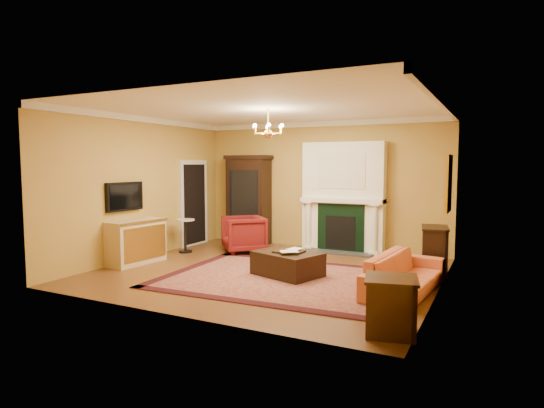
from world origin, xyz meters
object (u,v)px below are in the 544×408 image
Objects in this scene: coral_sofa at (405,267)px; wingback_armchair at (244,232)px; end_table at (391,307)px; china_cabinet at (249,202)px; pedestal_table at (185,233)px; leather_ottoman at (288,264)px; commode at (135,242)px; console_table at (434,251)px.

wingback_armchair is at bearing 72.62° from coral_sofa.
coral_sofa reaches higher than end_table.
pedestal_table is (-0.69, -1.69, -0.62)m from china_cabinet.
coral_sofa is (3.89, -1.66, -0.06)m from wingback_armchair.
wingback_armchair reaches higher than leather_ottoman.
commode is 1.06× the size of leather_ottoman.
commode reaches higher than coral_sofa.
console_table is (0.06, 3.36, 0.09)m from end_table.
china_cabinet is 3.25m from commode.
pedestal_table reaches higher than leather_ottoman.
coral_sofa is (5.07, -1.04, -0.04)m from pedestal_table.
china_cabinet is at bearing 155.83° from console_table.
wingback_armchair reaches higher than coral_sofa.
coral_sofa is at bearing 95.70° from end_table.
wingback_armchair is 1.33m from pedestal_table.
leather_ottoman is (-2.26, 1.99, -0.10)m from end_table.
end_table is at bearing -43.00° from china_cabinet.
commode is (-1.37, -1.99, -0.01)m from wingback_armchair.
end_table is 3.37m from console_table.
china_cabinet is at bearing 161.13° from wingback_armchair.
coral_sofa is 1.50m from console_table.
end_table is at bearing -23.18° from leather_ottoman.
pedestal_table is 1.39m from commode.
china_cabinet is 2.34× the size of wingback_armchair.
china_cabinet is 2.79× the size of pedestal_table.
pedestal_table is at bearing 86.84° from commode.
pedestal_table is at bearing 84.09° from coral_sofa.
coral_sofa is at bearing 8.61° from commode.
commode is 5.80m from console_table.
wingback_armchair is 1.19× the size of pedestal_table.
pedestal_table is 0.64× the size of commode.
wingback_armchair is at bearing -63.57° from china_cabinet.
console_table is (5.51, 1.81, -0.02)m from commode.
leather_ottoman is at bearing -46.44° from china_cabinet.
leather_ottoman is (-2.07, 0.10, -0.17)m from coral_sofa.
pedestal_table is at bearing -179.24° from leather_ottoman.
coral_sofa reaches higher than leather_ottoman.
leather_ottoman is at bearing -17.41° from pedestal_table.
coral_sofa is at bearing -108.52° from console_table.
china_cabinet is 1.93m from pedestal_table.
leather_ottoman is (3.19, 0.44, -0.22)m from commode.
console_table reaches higher than end_table.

